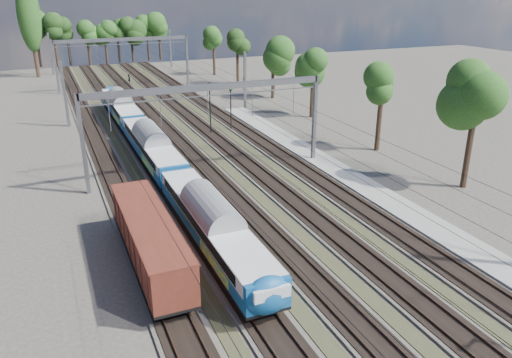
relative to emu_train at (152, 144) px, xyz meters
name	(u,v)px	position (x,y,z in m)	size (l,w,h in m)	color
track_bed	(172,135)	(4.50, 10.01, -2.29)	(21.00, 130.00, 0.34)	#47423A
platform	(372,191)	(16.50, -14.99, -2.24)	(3.00, 70.00, 0.30)	gray
catenary	(158,75)	(4.83, 17.69, 4.01)	(25.65, 130.00, 9.00)	slate
tree_belt	(141,33)	(11.05, 59.87, 5.95)	(38.79, 100.37, 12.25)	black
poplar	(29,16)	(-10.00, 63.01, 9.50)	(4.40, 4.40, 19.04)	black
emu_train	(152,144)	(0.00, 0.00, 0.00)	(2.78, 58.85, 4.06)	black
freight_boxcar	(150,239)	(-4.50, -19.93, -0.26)	(2.81, 13.55, 3.49)	black
worker	(129,78)	(5.97, 48.78, -1.50)	(0.65, 0.43, 1.79)	black
signal_near	(210,102)	(9.21, 8.97, 1.68)	(0.40, 0.36, 6.44)	black
signal_far	(231,102)	(12.22, 9.77, 1.30)	(0.41, 0.38, 5.83)	black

